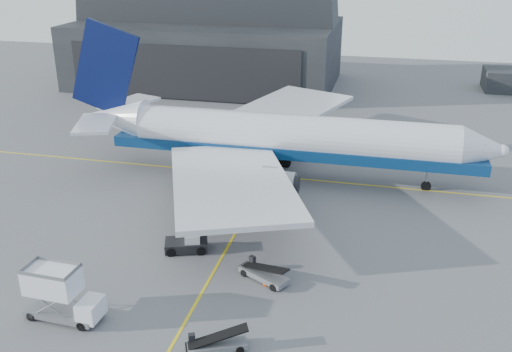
% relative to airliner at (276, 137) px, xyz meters
% --- Properties ---
extents(ground, '(200.00, 200.00, 0.00)m').
position_rel_airliner_xyz_m(ground, '(-0.87, -20.14, -5.11)').
color(ground, '#565659').
rests_on(ground, ground).
extents(taxi_lines, '(80.00, 42.12, 0.02)m').
position_rel_airliner_xyz_m(taxi_lines, '(-0.87, -7.48, -5.10)').
color(taxi_lines, yellow).
rests_on(taxi_lines, ground).
extents(hangar, '(50.00, 28.30, 28.00)m').
position_rel_airliner_xyz_m(hangar, '(-22.87, 44.80, 4.43)').
color(hangar, black).
rests_on(hangar, ground).
extents(airliner, '(52.03, 50.45, 18.26)m').
position_rel_airliner_xyz_m(airliner, '(0.00, 0.00, 0.00)').
color(airliner, white).
rests_on(airliner, ground).
extents(catering_truck, '(6.10, 2.55, 4.13)m').
position_rel_airliner_xyz_m(catering_truck, '(-10.13, -31.21, -3.02)').
color(catering_truck, slate).
rests_on(catering_truck, ground).
extents(pushback_tug, '(4.39, 3.33, 1.81)m').
position_rel_airliner_xyz_m(pushback_tug, '(-4.33, -19.33, -4.43)').
color(pushback_tug, black).
rests_on(pushback_tug, ground).
extents(belt_loader_a, '(4.45, 3.02, 1.70)m').
position_rel_airliner_xyz_m(belt_loader_a, '(2.34, -32.07, -4.59)').
color(belt_loader_a, slate).
rests_on(belt_loader_a, ground).
extents(belt_loader_b, '(4.72, 3.52, 1.84)m').
position_rel_airliner_xyz_m(belt_loader_b, '(3.61, -22.54, -4.54)').
color(belt_loader_b, slate).
rests_on(belt_loader_b, ground).
extents(traffic_cone, '(0.36, 0.36, 0.52)m').
position_rel_airliner_xyz_m(traffic_cone, '(3.95, -23.37, -4.86)').
color(traffic_cone, '#F94207').
rests_on(traffic_cone, ground).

